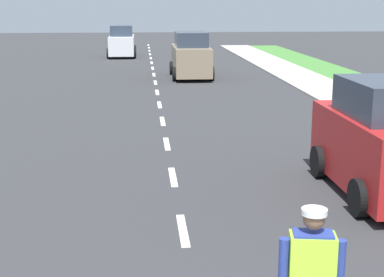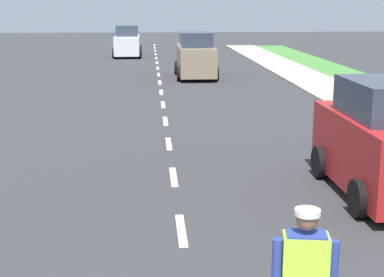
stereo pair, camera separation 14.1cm
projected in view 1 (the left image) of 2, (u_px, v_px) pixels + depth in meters
name	position (u px, v px, depth m)	size (l,w,h in m)	color
ground_plane	(157.00, 91.00, 24.44)	(96.00, 96.00, 0.00)	#333335
lane_center_line	(155.00, 78.00, 28.51)	(0.14, 46.40, 0.01)	silver
road_worker	(313.00, 277.00, 5.95)	(0.77, 0.36, 1.67)	#383D4C
car_outgoing_far	(191.00, 56.00, 28.64)	(1.96, 4.23, 2.23)	gray
car_oncoming_third	(122.00, 42.00, 39.54)	(1.90, 4.08, 2.10)	silver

